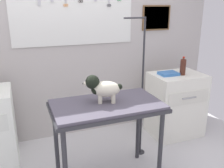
{
  "coord_description": "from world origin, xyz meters",
  "views": [
    {
      "loc": [
        -0.69,
        -1.91,
        1.74
      ],
      "look_at": [
        0.09,
        0.12,
        1.04
      ],
      "focal_mm": 40.05,
      "sensor_mm": 36.0,
      "label": 1
    }
  ],
  "objects_px": {
    "grooming_arm": "(141,95)",
    "grooming_table": "(107,112)",
    "cabinet_right": "(175,104)",
    "dog": "(102,88)",
    "soda_bottle": "(183,67)"
  },
  "relations": [
    {
      "from": "grooming_arm",
      "to": "cabinet_right",
      "type": "height_order",
      "value": "grooming_arm"
    },
    {
      "from": "grooming_table",
      "to": "cabinet_right",
      "type": "xyz_separation_m",
      "value": [
        1.22,
        0.6,
        -0.33
      ]
    },
    {
      "from": "grooming_table",
      "to": "soda_bottle",
      "type": "relative_size",
      "value": 4.33
    },
    {
      "from": "dog",
      "to": "cabinet_right",
      "type": "xyz_separation_m",
      "value": [
        1.25,
        0.56,
        -0.57
      ]
    },
    {
      "from": "grooming_arm",
      "to": "grooming_table",
      "type": "bearing_deg",
      "value": -149.04
    },
    {
      "from": "grooming_arm",
      "to": "dog",
      "type": "relative_size",
      "value": 4.5
    },
    {
      "from": "cabinet_right",
      "to": "dog",
      "type": "bearing_deg",
      "value": -155.81
    },
    {
      "from": "grooming_table",
      "to": "soda_bottle",
      "type": "distance_m",
      "value": 1.38
    },
    {
      "from": "grooming_arm",
      "to": "soda_bottle",
      "type": "distance_m",
      "value": 0.78
    },
    {
      "from": "dog",
      "to": "soda_bottle",
      "type": "xyz_separation_m",
      "value": [
        1.28,
        0.51,
        -0.03
      ]
    },
    {
      "from": "cabinet_right",
      "to": "soda_bottle",
      "type": "height_order",
      "value": "soda_bottle"
    },
    {
      "from": "grooming_table",
      "to": "grooming_arm",
      "type": "height_order",
      "value": "grooming_arm"
    },
    {
      "from": "soda_bottle",
      "to": "cabinet_right",
      "type": "bearing_deg",
      "value": 121.69
    },
    {
      "from": "cabinet_right",
      "to": "soda_bottle",
      "type": "relative_size",
      "value": 3.56
    },
    {
      "from": "grooming_arm",
      "to": "soda_bottle",
      "type": "height_order",
      "value": "grooming_arm"
    }
  ]
}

